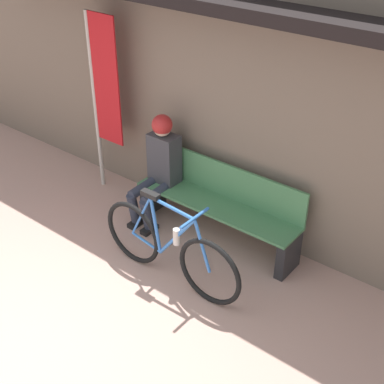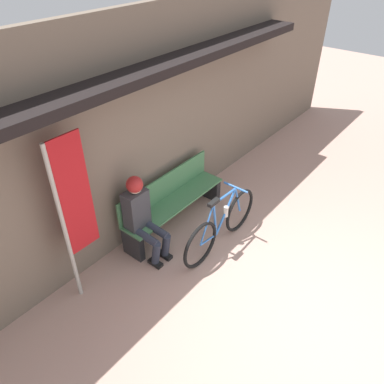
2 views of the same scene
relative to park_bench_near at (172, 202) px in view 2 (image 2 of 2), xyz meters
The scene contains 6 objects.
ground_plane 2.64m from the park_bench_near, 95.15° to the right, with size 24.00×24.00×0.00m, color tan.
storefront_wall 1.31m from the park_bench_near, 127.05° to the left, with size 12.00×0.56×3.20m.
park_bench_near is the anchor object (origin of this frame).
bicycle 0.90m from the park_bench_near, 86.43° to the right, with size 1.69×0.40×0.95m.
person_seated 0.83m from the park_bench_near, behind, with size 0.34×0.63×1.27m.
banner_pole 1.92m from the park_bench_near, behind, with size 0.45×0.05×2.21m.
Camera 2 is at (-3.17, -0.57, 3.94)m, focal length 35.00 mm.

